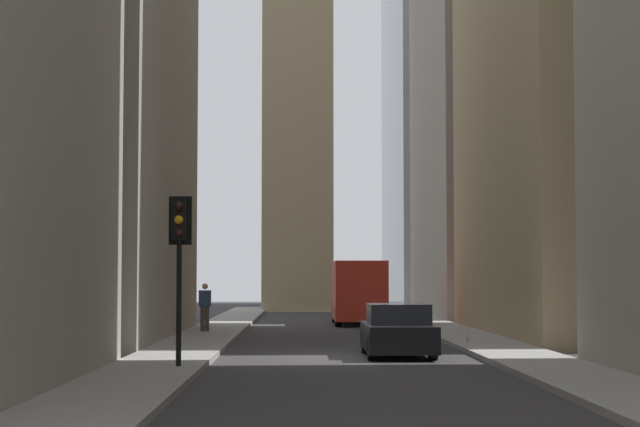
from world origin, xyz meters
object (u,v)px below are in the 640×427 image
object	(u,v)px
discarded_bottle	(468,339)
traffic_light_foreground	(179,241)
delivery_truck	(358,292)
sedan_black	(398,332)
pedestrian	(205,305)

from	to	relation	value
discarded_bottle	traffic_light_foreground	bearing A→B (deg)	137.87
delivery_truck	sedan_black	bearing A→B (deg)	180.00
discarded_bottle	sedan_black	bearing A→B (deg)	147.38
delivery_truck	discarded_bottle	world-z (taller)	delivery_truck
delivery_truck	pedestrian	size ratio (longest dim) A/B	3.66
pedestrian	discarded_bottle	world-z (taller)	pedestrian
delivery_truck	discarded_bottle	bearing A→B (deg)	-171.33
delivery_truck	pedestrian	distance (m)	10.70
pedestrian	discarded_bottle	xyz separation A→B (m)	(-7.44, -8.63, -0.86)
traffic_light_foreground	delivery_truck	bearing A→B (deg)	-12.14
delivery_truck	discarded_bottle	distance (m)	16.41
sedan_black	discarded_bottle	world-z (taller)	sedan_black
traffic_light_foreground	discarded_bottle	distance (m)	11.94
sedan_black	traffic_light_foreground	bearing A→B (deg)	131.81
pedestrian	discarded_bottle	size ratio (longest dim) A/B	6.54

